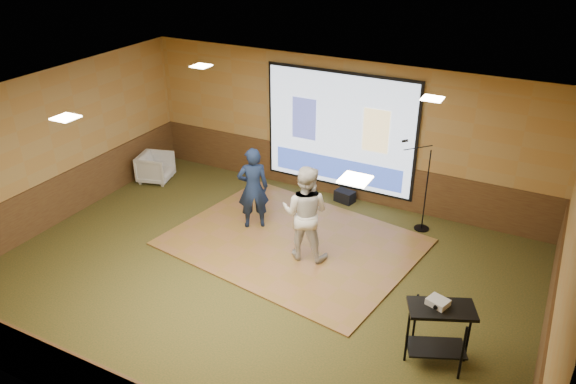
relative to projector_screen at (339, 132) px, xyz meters
The scene contains 18 objects.
ground 3.74m from the projector_screen, 90.00° to the right, with size 9.00×9.00×0.00m, color #2A3518.
room_shell 3.49m from the projector_screen, 90.00° to the right, with size 9.04×7.04×3.02m.
wainscot_back 1.00m from the projector_screen, 90.00° to the left, with size 9.00×0.04×0.95m, color #452717.
wainscot_left 5.73m from the projector_screen, 142.51° to the right, with size 0.04×7.00×0.95m, color #452717.
wainscot_right 5.73m from the projector_screen, 37.49° to the right, with size 0.04×7.00×0.95m, color #452717.
projector_screen is the anchor object (origin of this frame).
downlight_nw 3.12m from the projector_screen, 143.35° to the right, with size 0.32×0.32×0.02m, color beige.
downlight_ne 3.12m from the projector_screen, 36.65° to the right, with size 0.32×0.32×0.02m, color beige.
downlight_sw 5.61m from the projector_screen, 114.02° to the right, with size 0.32×0.32×0.02m, color beige.
downlight_se 5.61m from the projector_screen, 65.98° to the right, with size 0.32×0.32×0.02m, color beige.
dance_floor 2.63m from the projector_screen, 88.84° to the right, with size 4.37×3.33×0.03m, color brown.
player_left 2.29m from the projector_screen, 114.37° to the right, with size 0.60×0.39×1.64m, color #131F3D.
player_right 2.62m from the projector_screen, 79.98° to the right, with size 0.85×0.66×1.76m, color beige.
av_table 5.20m from the projector_screen, 51.61° to the right, with size 0.88×0.46×0.92m.
projector 5.10m from the projector_screen, 52.02° to the right, with size 0.27×0.22×0.09m, color silver.
mic_stand 2.29m from the projector_screen, 15.74° to the right, with size 0.71×0.29×1.80m.
banquet_chair 4.32m from the projector_screen, 162.92° to the right, with size 0.70×0.72×0.65m, color gray.
duffel_bag 1.39m from the projector_screen, 34.78° to the right, with size 0.40×0.27×0.25m, color black.
Camera 1 is at (4.11, -6.77, 5.63)m, focal length 35.00 mm.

